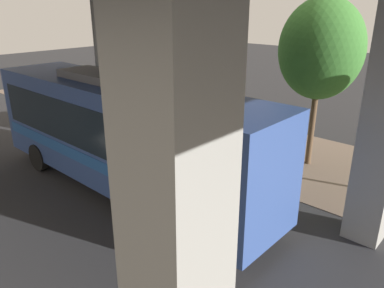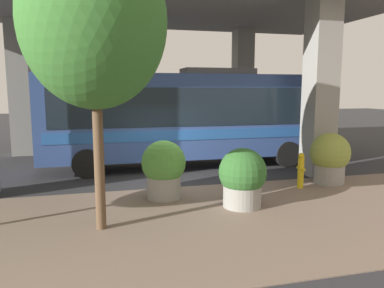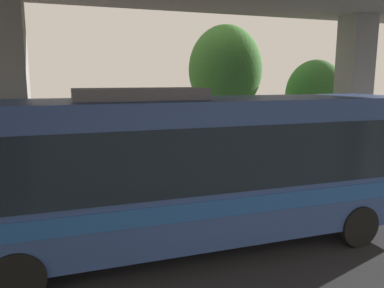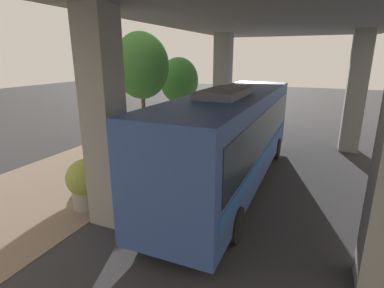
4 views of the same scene
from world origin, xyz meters
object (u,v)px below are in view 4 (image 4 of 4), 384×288
at_px(planter_middle, 116,149).
at_px(planter_back, 86,182).
at_px(fire_hydrant, 104,177).
at_px(street_tree_near, 179,80).
at_px(bus, 233,133).
at_px(street_tree_far, 142,66).
at_px(planter_front, 159,140).

bearing_deg(planter_middle, planter_back, -66.50).
relative_size(fire_hydrant, planter_back, 0.67).
relative_size(fire_hydrant, street_tree_near, 0.23).
distance_m(bus, street_tree_near, 9.71).
bearing_deg(street_tree_near, planter_back, -79.68).
bearing_deg(street_tree_far, planter_back, -72.55).
xyz_separation_m(planter_back, street_tree_far, (-2.22, 7.05, 3.44)).
distance_m(bus, street_tree_far, 7.32).
relative_size(street_tree_near, street_tree_far, 0.79).
relative_size(planter_middle, street_tree_near, 0.32).
xyz_separation_m(fire_hydrant, street_tree_far, (-1.92, 5.87, 3.73)).
distance_m(planter_front, planter_back, 5.36).
bearing_deg(street_tree_near, fire_hydrant, -80.12).
bearing_deg(planter_front, planter_middle, -124.58).
height_order(fire_hydrant, street_tree_far, street_tree_far).
distance_m(planter_middle, street_tree_near, 8.05).
xyz_separation_m(planter_middle, street_tree_far, (-0.67, 3.48, 3.51)).
bearing_deg(planter_middle, bus, -0.05).
distance_m(planter_middle, planter_back, 3.89).
xyz_separation_m(fire_hydrant, planter_front, (-0.03, 4.17, 0.29)).
height_order(planter_back, street_tree_near, street_tree_near).
relative_size(planter_back, street_tree_near, 0.34).
bearing_deg(planter_front, bus, -23.39).
bearing_deg(planter_middle, street_tree_near, 93.66).
relative_size(planter_front, street_tree_far, 0.27).
xyz_separation_m(planter_front, planter_middle, (-1.23, -1.79, -0.08)).
relative_size(fire_hydrant, planter_front, 0.68).
bearing_deg(street_tree_far, planter_middle, -79.19).
bearing_deg(street_tree_far, planter_front, -41.87).
distance_m(fire_hydrant, street_tree_far, 7.22).
distance_m(planter_front, street_tree_near, 6.56).
xyz_separation_m(bus, street_tree_near, (-5.86, 7.64, 1.21)).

